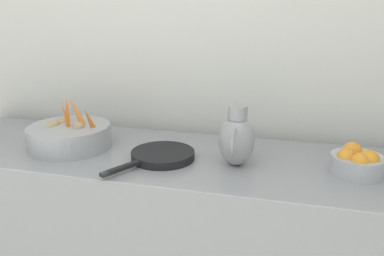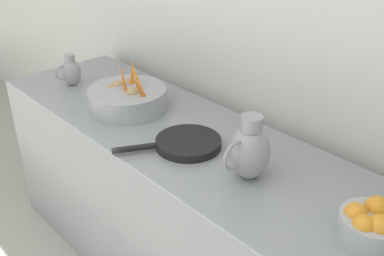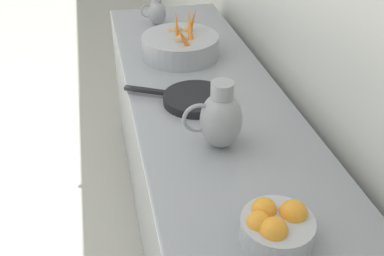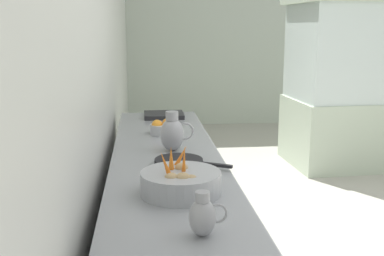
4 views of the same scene
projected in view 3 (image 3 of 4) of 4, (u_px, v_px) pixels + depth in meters
name	position (u px, v px, depth m)	size (l,w,h in m)	color
prep_counter	(221.00, 215.00, 1.98)	(0.66, 2.93, 0.88)	gray
vegetable_colander	(180.00, 46.00, 2.28)	(0.38, 0.38, 0.24)	#9EA0A5
orange_bowl	(276.00, 226.00, 1.26)	(0.20, 0.20, 0.11)	#ADAFB5
metal_pitcher_tall	(220.00, 118.00, 1.60)	(0.21, 0.15, 0.25)	#939399
metal_pitcher_short	(157.00, 11.00, 2.64)	(0.15, 0.10, 0.17)	#939399
skillet_on_counter	(195.00, 99.00, 1.91)	(0.42, 0.30, 0.03)	black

